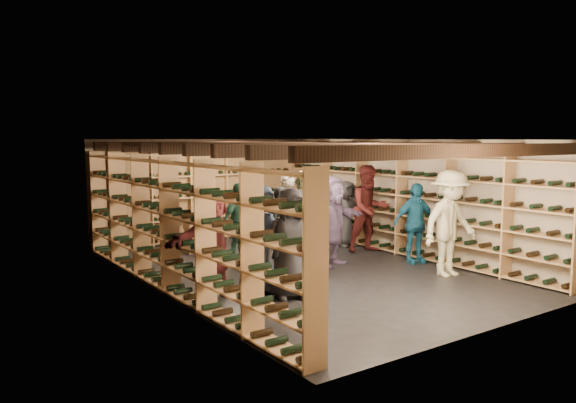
{
  "coord_description": "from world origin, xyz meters",
  "views": [
    {
      "loc": [
        -6.01,
        -8.2,
        2.43
      ],
      "look_at": [
        -0.17,
        0.2,
        1.27
      ],
      "focal_mm": 35.0,
      "sensor_mm": 36.0,
      "label": 1
    }
  ],
  "objects_px": {
    "person_6": "(259,239)",
    "person_11": "(332,221)",
    "person_7": "(290,217)",
    "person_2": "(307,220)",
    "crate_stack_right": "(211,247)",
    "person_1": "(283,230)",
    "person_3": "(450,223)",
    "crate_loose": "(282,238)",
    "person_0": "(291,243)",
    "person_10": "(238,222)",
    "person_12": "(346,214)",
    "person_4": "(415,223)",
    "person_8": "(369,209)",
    "person_5": "(213,244)",
    "crate_stack_left": "(197,236)"
  },
  "relations": [
    {
      "from": "person_6",
      "to": "person_11",
      "type": "bearing_deg",
      "value": 10.33
    },
    {
      "from": "person_7",
      "to": "person_2",
      "type": "bearing_deg",
      "value": -82.25
    },
    {
      "from": "person_2",
      "to": "crate_stack_right",
      "type": "bearing_deg",
      "value": 105.34
    },
    {
      "from": "crate_stack_right",
      "to": "person_1",
      "type": "relative_size",
      "value": 0.37
    },
    {
      "from": "person_2",
      "to": "person_3",
      "type": "bearing_deg",
      "value": -54.55
    },
    {
      "from": "person_3",
      "to": "person_6",
      "type": "xyz_separation_m",
      "value": [
        -3.36,
        0.94,
        -0.08
      ]
    },
    {
      "from": "person_1",
      "to": "crate_stack_right",
      "type": "bearing_deg",
      "value": 92.26
    },
    {
      "from": "person_7",
      "to": "crate_loose",
      "type": "bearing_deg",
      "value": 74.12
    },
    {
      "from": "person_0",
      "to": "person_10",
      "type": "relative_size",
      "value": 1.08
    },
    {
      "from": "person_0",
      "to": "person_12",
      "type": "relative_size",
      "value": 1.14
    },
    {
      "from": "person_4",
      "to": "person_3",
      "type": "bearing_deg",
      "value": -90.3
    },
    {
      "from": "person_3",
      "to": "person_6",
      "type": "height_order",
      "value": "person_3"
    },
    {
      "from": "person_4",
      "to": "person_8",
      "type": "distance_m",
      "value": 1.31
    },
    {
      "from": "person_5",
      "to": "person_11",
      "type": "relative_size",
      "value": 0.96
    },
    {
      "from": "person_7",
      "to": "person_10",
      "type": "relative_size",
      "value": 1.13
    },
    {
      "from": "person_0",
      "to": "person_7",
      "type": "bearing_deg",
      "value": 75.44
    },
    {
      "from": "person_2",
      "to": "person_3",
      "type": "height_order",
      "value": "person_3"
    },
    {
      "from": "person_5",
      "to": "person_10",
      "type": "distance_m",
      "value": 2.56
    },
    {
      "from": "person_3",
      "to": "person_5",
      "type": "bearing_deg",
      "value": 166.66
    },
    {
      "from": "crate_stack_right",
      "to": "person_11",
      "type": "bearing_deg",
      "value": -56.74
    },
    {
      "from": "crate_stack_right",
      "to": "crate_stack_left",
      "type": "bearing_deg",
      "value": 105.22
    },
    {
      "from": "crate_stack_right",
      "to": "person_6",
      "type": "xyz_separation_m",
      "value": [
        -0.72,
        -3.07,
        0.69
      ]
    },
    {
      "from": "person_0",
      "to": "person_5",
      "type": "xyz_separation_m",
      "value": [
        -0.97,
        0.66,
        -0.01
      ]
    },
    {
      "from": "crate_stack_left",
      "to": "person_10",
      "type": "relative_size",
      "value": 0.43
    },
    {
      "from": "person_0",
      "to": "person_7",
      "type": "relative_size",
      "value": 0.96
    },
    {
      "from": "person_4",
      "to": "person_0",
      "type": "bearing_deg",
      "value": -155.05
    },
    {
      "from": "person_4",
      "to": "crate_stack_right",
      "type": "bearing_deg",
      "value": 149.53
    },
    {
      "from": "person_1",
      "to": "person_11",
      "type": "relative_size",
      "value": 0.9
    },
    {
      "from": "person_3",
      "to": "person_1",
      "type": "bearing_deg",
      "value": 142.84
    },
    {
      "from": "person_12",
      "to": "person_2",
      "type": "bearing_deg",
      "value": -154.02
    },
    {
      "from": "person_0",
      "to": "person_12",
      "type": "bearing_deg",
      "value": 58.43
    },
    {
      "from": "crate_stack_left",
      "to": "person_6",
      "type": "xyz_separation_m",
      "value": [
        -0.61,
        -3.48,
        0.52
      ]
    },
    {
      "from": "person_7",
      "to": "person_8",
      "type": "xyz_separation_m",
      "value": [
        1.95,
        -0.15,
        0.04
      ]
    },
    {
      "from": "crate_stack_left",
      "to": "person_2",
      "type": "bearing_deg",
      "value": -68.37
    },
    {
      "from": "person_1",
      "to": "person_4",
      "type": "xyz_separation_m",
      "value": [
        2.58,
        -0.79,
        0.0
      ]
    },
    {
      "from": "person_1",
      "to": "person_2",
      "type": "xyz_separation_m",
      "value": [
        0.55,
        0.0,
        0.13
      ]
    },
    {
      "from": "crate_stack_left",
      "to": "person_5",
      "type": "xyz_separation_m",
      "value": [
        -1.32,
        -3.3,
        0.49
      ]
    },
    {
      "from": "person_5",
      "to": "person_11",
      "type": "bearing_deg",
      "value": 21.43
    },
    {
      "from": "person_0",
      "to": "person_10",
      "type": "xyz_separation_m",
      "value": [
        0.61,
        2.67,
        -0.06
      ]
    },
    {
      "from": "crate_loose",
      "to": "person_2",
      "type": "distance_m",
      "value": 2.89
    },
    {
      "from": "crate_loose",
      "to": "person_12",
      "type": "height_order",
      "value": "person_12"
    },
    {
      "from": "person_1",
      "to": "person_7",
      "type": "distance_m",
      "value": 0.91
    },
    {
      "from": "crate_loose",
      "to": "person_0",
      "type": "bearing_deg",
      "value": -122.57
    },
    {
      "from": "crate_stack_right",
      "to": "person_3",
      "type": "distance_m",
      "value": 4.87
    },
    {
      "from": "crate_stack_left",
      "to": "person_0",
      "type": "xyz_separation_m",
      "value": [
        -0.35,
        -3.97,
        0.51
      ]
    },
    {
      "from": "person_11",
      "to": "person_0",
      "type": "bearing_deg",
      "value": -165.06
    },
    {
      "from": "crate_stack_left",
      "to": "person_2",
      "type": "relative_size",
      "value": 0.37
    },
    {
      "from": "crate_stack_left",
      "to": "person_8",
      "type": "height_order",
      "value": "person_8"
    },
    {
      "from": "crate_loose",
      "to": "person_10",
      "type": "relative_size",
      "value": 0.32
    },
    {
      "from": "person_4",
      "to": "person_6",
      "type": "xyz_separation_m",
      "value": [
        -3.65,
        -0.14,
        0.08
      ]
    }
  ]
}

